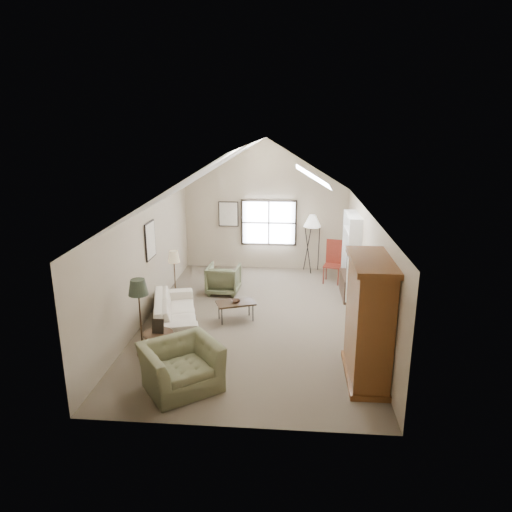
# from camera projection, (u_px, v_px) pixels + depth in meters

# --- Properties ---
(room_shell) EXTENTS (5.01, 8.01, 4.00)m
(room_shell) POSITION_uv_depth(u_px,v_px,m) (254.00, 180.00, 9.75)
(room_shell) COLOR #675B49
(room_shell) RESTS_ON ground
(window) EXTENTS (1.72, 0.08, 1.42)m
(window) POSITION_uv_depth(u_px,v_px,m) (269.00, 223.00, 14.02)
(window) COLOR black
(window) RESTS_ON room_shell
(skylight) EXTENTS (0.80, 1.20, 0.52)m
(skylight) POSITION_uv_depth(u_px,v_px,m) (314.00, 176.00, 10.50)
(skylight) COLOR white
(skylight) RESTS_ON room_shell
(wall_art) EXTENTS (1.97, 3.71, 0.88)m
(wall_art) POSITION_uv_depth(u_px,v_px,m) (191.00, 227.00, 12.16)
(wall_art) COLOR black
(wall_art) RESTS_ON room_shell
(armoire) EXTENTS (0.60, 1.50, 2.20)m
(armoire) POSITION_uv_depth(u_px,v_px,m) (368.00, 320.00, 7.86)
(armoire) COLOR brown
(armoire) RESTS_ON ground
(tv_alcove) EXTENTS (0.32, 1.30, 2.10)m
(tv_alcove) POSITION_uv_depth(u_px,v_px,m) (351.00, 255.00, 11.66)
(tv_alcove) COLOR white
(tv_alcove) RESTS_ON ground
(media_console) EXTENTS (0.34, 1.18, 0.60)m
(media_console) POSITION_uv_depth(u_px,v_px,m) (348.00, 286.00, 11.90)
(media_console) COLOR #382316
(media_console) RESTS_ON ground
(tv_panel) EXTENTS (0.05, 0.90, 0.55)m
(tv_panel) POSITION_uv_depth(u_px,v_px,m) (350.00, 263.00, 11.73)
(tv_panel) COLOR black
(tv_panel) RESTS_ON media_console
(sofa) EXTENTS (1.47, 2.43, 0.66)m
(sofa) POSITION_uv_depth(u_px,v_px,m) (175.00, 311.00, 10.18)
(sofa) COLOR white
(sofa) RESTS_ON ground
(armchair_near) EXTENTS (1.62, 1.59, 0.80)m
(armchair_near) POSITION_uv_depth(u_px,v_px,m) (181.00, 366.00, 7.73)
(armchair_near) COLOR #6E6F4E
(armchair_near) RESTS_ON ground
(armchair_far) EXTENTS (0.88, 0.90, 0.77)m
(armchair_far) POSITION_uv_depth(u_px,v_px,m) (223.00, 279.00, 12.15)
(armchair_far) COLOR #5E6848
(armchair_far) RESTS_ON ground
(coffee_table) EXTENTS (0.98, 0.75, 0.44)m
(coffee_table) POSITION_uv_depth(u_px,v_px,m) (236.00, 311.00, 10.48)
(coffee_table) COLOR #312214
(coffee_table) RESTS_ON ground
(bowl) EXTENTS (0.27, 0.27, 0.05)m
(bowl) POSITION_uv_depth(u_px,v_px,m) (236.00, 301.00, 10.41)
(bowl) COLOR #351E16
(bowl) RESTS_ON coffee_table
(side_table) EXTENTS (0.70, 0.70, 0.57)m
(side_table) POSITION_uv_depth(u_px,v_px,m) (159.00, 347.00, 8.66)
(side_table) COLOR #3B2718
(side_table) RESTS_ON ground
(side_chair) EXTENTS (0.58, 0.58, 1.22)m
(side_chair) POSITION_uv_depth(u_px,v_px,m) (333.00, 262.00, 12.90)
(side_chair) COLOR maroon
(side_chair) RESTS_ON ground
(tripod_lamp) EXTENTS (0.58, 0.58, 1.79)m
(tripod_lamp) POSITION_uv_depth(u_px,v_px,m) (312.00, 243.00, 13.81)
(tripod_lamp) COLOR silver
(tripod_lamp) RESTS_ON ground
(dark_lamp) EXTENTS (0.47, 0.47, 1.59)m
(dark_lamp) POSITION_uv_depth(u_px,v_px,m) (140.00, 317.00, 8.74)
(dark_lamp) COLOR black
(dark_lamp) RESTS_ON ground
(tan_lamp) EXTENTS (0.35, 0.35, 1.42)m
(tan_lamp) POSITION_uv_depth(u_px,v_px,m) (175.00, 278.00, 11.25)
(tan_lamp) COLOR tan
(tan_lamp) RESTS_ON ground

